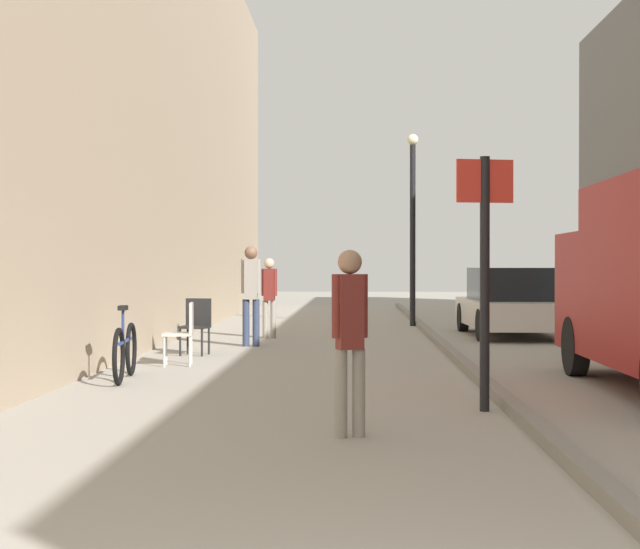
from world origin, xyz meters
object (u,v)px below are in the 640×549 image
bicycle_leaning (125,351)px  cafe_chair_by_doorway (184,329)px  pedestrian_main_foreground (251,289)px  parked_car (511,302)px  pedestrian_far_crossing (269,292)px  street_sign_post (485,260)px  lamp_post (413,216)px  cafe_chair_near_window (196,322)px  pedestrian_mid_block (350,329)px

bicycle_leaning → cafe_chair_by_doorway: 1.88m
pedestrian_main_foreground → bicycle_leaning: bearing=-103.8°
parked_car → cafe_chair_by_doorway: parked_car is taller
parked_car → bicycle_leaning: (-6.29, -7.99, -0.33)m
pedestrian_far_crossing → cafe_chair_by_doorway: size_ratio=1.75×
parked_car → street_sign_post: size_ratio=1.63×
lamp_post → parked_car: bearing=-60.2°
cafe_chair_by_doorway → cafe_chair_near_window: bearing=-3.3°
pedestrian_main_foreground → pedestrian_far_crossing: pedestrian_main_foreground is taller
pedestrian_main_foreground → cafe_chair_near_window: 1.89m
pedestrian_main_foreground → cafe_chair_by_doorway: (-0.63, -3.38, -0.52)m
cafe_chair_by_doorway → street_sign_post: bearing=-144.4°
bicycle_leaning → pedestrian_mid_block: bearing=-58.5°
parked_car → lamp_post: size_ratio=0.89×
lamp_post → cafe_chair_by_doorway: lamp_post is taller
parked_car → street_sign_post: (-1.99, -10.41, 0.83)m
pedestrian_far_crossing → cafe_chair_near_window: (-0.89, -3.67, -0.40)m
pedestrian_mid_block → street_sign_post: (1.37, 1.50, 0.61)m
pedestrian_mid_block → street_sign_post: street_sign_post is taller
pedestrian_far_crossing → lamp_post: (3.20, 4.05, 1.77)m
pedestrian_mid_block → cafe_chair_near_window: bearing=92.3°
pedestrian_mid_block → parked_car: pedestrian_mid_block is taller
cafe_chair_by_doorway → pedestrian_main_foreground: bearing=-17.3°
pedestrian_main_foreground → pedestrian_far_crossing: 2.02m
pedestrian_mid_block → cafe_chair_near_window: (-2.60, 7.47, -0.39)m
pedestrian_main_foreground → parked_car: (5.23, 2.79, -0.36)m
cafe_chair_near_window → pedestrian_mid_block: bearing=118.1°
lamp_post → cafe_chair_by_doorway: bearing=-112.9°
pedestrian_mid_block → cafe_chair_by_doorway: (-2.50, 5.75, -0.39)m
bicycle_leaning → cafe_chair_by_doorway: bearing=71.5°
cafe_chair_near_window → cafe_chair_by_doorway: size_ratio=1.00×
lamp_post → cafe_chair_by_doorway: size_ratio=5.06×
pedestrian_main_foreground → bicycle_leaning: size_ratio=1.05×
street_sign_post → lamp_post: lamp_post is taller
pedestrian_far_crossing → cafe_chair_by_doorway: (-0.79, -5.39, -0.40)m
pedestrian_main_foreground → cafe_chair_by_doorway: 3.48m
pedestrian_main_foreground → street_sign_post: street_sign_post is taller
street_sign_post → cafe_chair_near_window: bearing=-68.1°
lamp_post → pedestrian_far_crossing: bearing=-128.3°
pedestrian_mid_block → lamp_post: bearing=67.5°
pedestrian_mid_block → bicycle_leaning: bearing=109.8°
lamp_post → cafe_chair_near_window: bearing=-117.9°
pedestrian_far_crossing → street_sign_post: bearing=-67.8°
bicycle_leaning → pedestrian_far_crossing: bearing=75.2°
parked_car → cafe_chair_near_window: 7.44m
pedestrian_far_crossing → parked_car: (5.08, 0.78, -0.24)m
bicycle_leaning → cafe_chair_near_window: bearing=79.4°
cafe_chair_near_window → pedestrian_main_foreground: bearing=-104.9°
street_sign_post → bicycle_leaning: bearing=-41.1°
pedestrian_main_foreground → street_sign_post: (3.24, -7.63, 0.48)m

